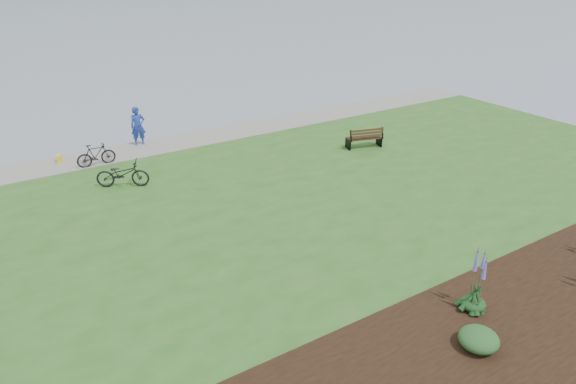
% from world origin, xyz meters
% --- Properties ---
extents(ground, '(600.00, 600.00, 0.00)m').
position_xyz_m(ground, '(0.00, 0.00, 0.00)').
color(ground, gray).
rests_on(ground, ground).
extents(lawn, '(34.00, 20.00, 0.40)m').
position_xyz_m(lawn, '(0.00, -2.00, 0.20)').
color(lawn, '#2B5D20').
rests_on(lawn, ground).
extents(shoreline_path, '(34.00, 2.20, 0.03)m').
position_xyz_m(shoreline_path, '(0.00, 6.90, 0.42)').
color(shoreline_path, gray).
rests_on(shoreline_path, lawn).
extents(garden_bed, '(24.00, 4.40, 0.04)m').
position_xyz_m(garden_bed, '(3.00, -9.80, 0.42)').
color(garden_bed, black).
rests_on(garden_bed, lawn).
extents(park_bench, '(1.69, 1.05, 0.98)m').
position_xyz_m(park_bench, '(5.70, 1.70, 0.89)').
color(park_bench, black).
rests_on(park_bench, lawn).
extents(person, '(0.83, 0.62, 2.10)m').
position_xyz_m(person, '(-2.78, 7.50, 1.45)').
color(person, '#203697').
rests_on(person, lawn).
extents(bicycle_a, '(1.52, 2.05, 1.03)m').
position_xyz_m(bicycle_a, '(-4.74, 3.27, 0.91)').
color(bicycle_a, black).
rests_on(bicycle_a, lawn).
extents(bicycle_b, '(0.47, 1.57, 0.94)m').
position_xyz_m(bicycle_b, '(-5.07, 5.96, 0.87)').
color(bicycle_b, black).
rests_on(bicycle_b, lawn).
extents(pannier, '(0.25, 0.33, 0.32)m').
position_xyz_m(pannier, '(-6.33, 7.20, 0.56)').
color(pannier, yellow).
rests_on(pannier, lawn).
extents(echium_4, '(0.62, 0.62, 2.00)m').
position_xyz_m(echium_4, '(0.38, -8.76, 1.19)').
color(echium_4, '#143718').
rests_on(echium_4, garden_bed).
extents(shrub_0, '(0.89, 0.89, 0.45)m').
position_xyz_m(shrub_0, '(-0.63, -9.73, 0.66)').
color(shrub_0, '#1E4C21').
rests_on(shrub_0, garden_bed).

